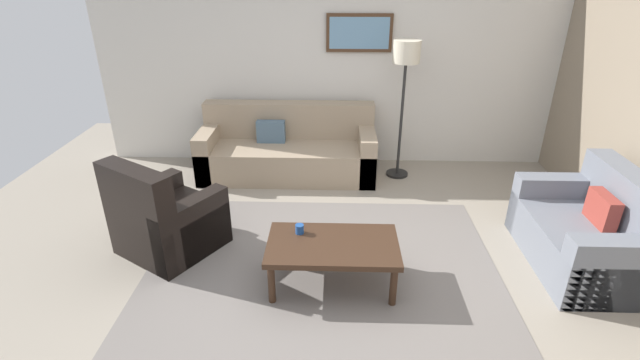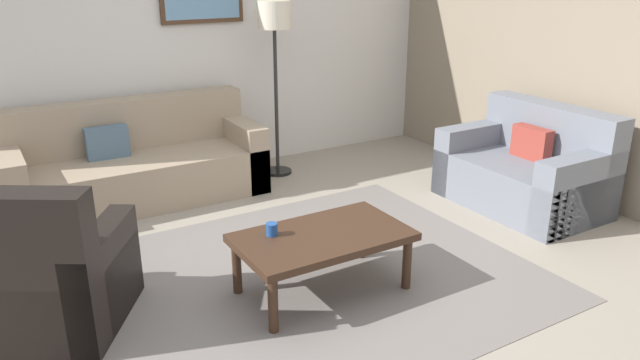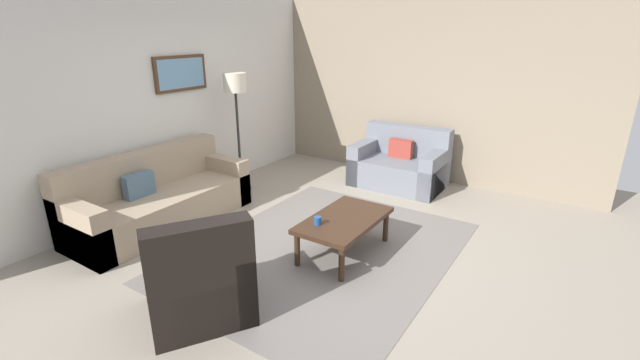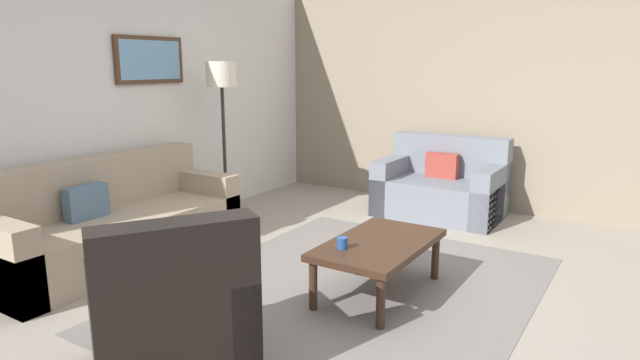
# 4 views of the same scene
# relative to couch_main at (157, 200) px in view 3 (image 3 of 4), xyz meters

# --- Properties ---
(ground_plane) EXTENTS (8.00, 8.00, 0.00)m
(ground_plane) POSITION_rel_couch_main_xyz_m (0.50, -2.12, -0.30)
(ground_plane) COLOR gray
(rear_partition) EXTENTS (6.00, 0.12, 2.80)m
(rear_partition) POSITION_rel_couch_main_xyz_m (0.50, 0.48, 1.10)
(rear_partition) COLOR silver
(rear_partition) RESTS_ON ground_plane
(stone_feature_panel) EXTENTS (0.12, 5.20, 2.80)m
(stone_feature_panel) POSITION_rel_couch_main_xyz_m (3.50, -2.12, 1.10)
(stone_feature_panel) COLOR gray
(stone_feature_panel) RESTS_ON ground_plane
(area_rug) EXTENTS (3.18, 2.50, 0.01)m
(area_rug) POSITION_rel_couch_main_xyz_m (0.50, -2.12, -0.29)
(area_rug) COLOR slate
(area_rug) RESTS_ON ground_plane
(couch_main) EXTENTS (2.21, 0.86, 0.88)m
(couch_main) POSITION_rel_couch_main_xyz_m (0.00, 0.00, 0.00)
(couch_main) COLOR gray
(couch_main) RESTS_ON ground_plane
(couch_loveseat) EXTENTS (0.88, 1.33, 0.88)m
(couch_loveseat) POSITION_rel_couch_main_xyz_m (2.95, -1.95, 0.00)
(couch_loveseat) COLOR slate
(couch_loveseat) RESTS_ON ground_plane
(armchair_leather) EXTENTS (1.10, 1.10, 0.95)m
(armchair_leather) POSITION_rel_couch_main_xyz_m (-1.00, -1.87, 0.01)
(armchair_leather) COLOR black
(armchair_leather) RESTS_ON ground_plane
(coffee_table) EXTENTS (1.10, 0.64, 0.41)m
(coffee_table) POSITION_rel_couch_main_xyz_m (0.59, -2.31, 0.06)
(coffee_table) COLOR #382316
(coffee_table) RESTS_ON ground_plane
(cup) EXTENTS (0.07, 0.07, 0.08)m
(cup) POSITION_rel_couch_main_xyz_m (0.31, -2.16, 0.15)
(cup) COLOR #1E478C
(cup) RESTS_ON coffee_table
(lamp_standing) EXTENTS (0.32, 0.32, 1.71)m
(lamp_standing) POSITION_rel_couch_main_xyz_m (1.42, -0.05, 1.11)
(lamp_standing) COLOR black
(lamp_standing) RESTS_ON ground_plane
(framed_artwork) EXTENTS (0.82, 0.04, 0.46)m
(framed_artwork) POSITION_rel_couch_main_xyz_m (0.89, 0.40, 1.42)
(framed_artwork) COLOR #472D1C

